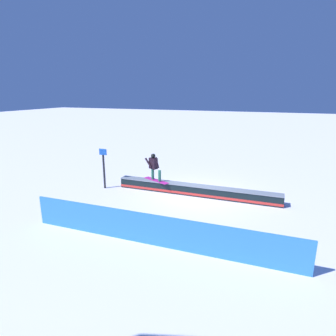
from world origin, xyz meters
The scene contains 5 objects.
ground_plane centered at (0.00, 0.00, 0.00)m, with size 120.00×120.00×0.00m, color white.
grind_box centered at (0.00, 0.00, 0.23)m, with size 7.75×0.56×0.50m.
snowboarder centered at (2.14, -0.04, 1.21)m, with size 1.51×0.90×1.32m.
safety_fence centered at (0.00, 4.80, 0.52)m, with size 9.07×0.06×1.05m, color #3383DB.
trail_marker centered at (4.57, 0.65, 1.08)m, with size 0.40×0.10×2.02m.
Camera 1 is at (-3.27, 12.13, 4.73)m, focal length 30.11 mm.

